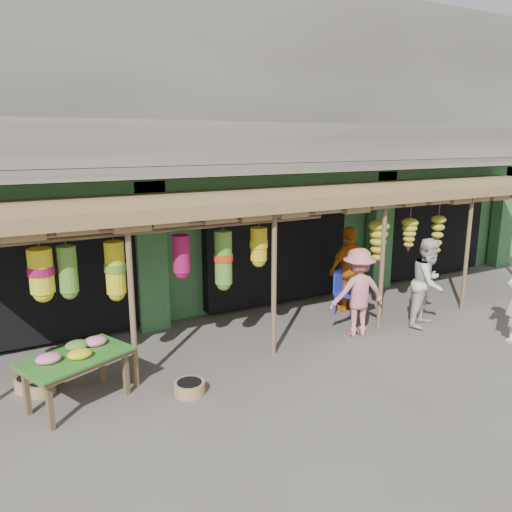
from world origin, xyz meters
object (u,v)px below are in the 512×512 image
flower_table (76,358)px  person_shopper (358,292)px  person_right (428,282)px  person_vendor (349,269)px  blue_chair (345,289)px

flower_table → person_shopper: size_ratio=0.97×
person_right → person_vendor: bearing=93.5°
flower_table → blue_chair: (5.84, 1.18, -0.15)m
blue_chair → flower_table: bearing=172.0°
blue_chair → person_vendor: size_ratio=0.53×
blue_chair → person_vendor: (0.25, 0.18, 0.39)m
person_vendor → blue_chair: bearing=31.0°
flower_table → person_vendor: person_vendor is taller
person_right → person_vendor: (-0.78, 1.56, 0.03)m
flower_table → person_right: person_right is taller
person_right → person_shopper: size_ratio=1.05×
person_vendor → person_shopper: person_vendor is taller
person_vendor → person_shopper: 1.52m
flower_table → person_right: bearing=-24.3°
flower_table → blue_chair: 5.96m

